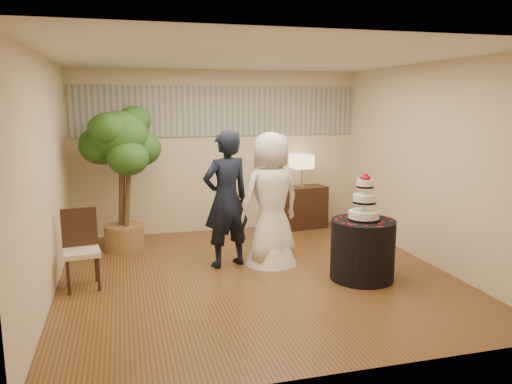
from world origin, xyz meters
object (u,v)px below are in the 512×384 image
object	(u,v)px
wedding_cake	(365,197)
console	(301,207)
cake_table	(362,250)
ficus_tree	(121,178)
side_chair	(81,250)
bride	(271,199)
groom	(226,199)
table_lamp	(302,171)

from	to	relation	value
wedding_cake	console	distance (m)	2.79
cake_table	ficus_tree	bearing A→B (deg)	143.90
wedding_cake	side_chair	bearing A→B (deg)	170.33
bride	cake_table	size ratio (longest dim) A/B	2.28
ficus_tree	side_chair	distance (m)	1.77
cake_table	console	world-z (taller)	cake_table
side_chair	bride	bearing A→B (deg)	-0.13
ficus_tree	side_chair	bearing A→B (deg)	-107.91
groom	console	distance (m)	2.51
groom	bride	xyz separation A→B (m)	(0.63, -0.06, -0.02)
wedding_cake	cake_table	bearing A→B (deg)	0.00
bride	console	bearing A→B (deg)	-137.70
ficus_tree	side_chair	size ratio (longest dim) A/B	2.32
cake_table	table_lamp	xyz separation A→B (m)	(0.15, 2.70, 0.66)
groom	wedding_cake	distance (m)	1.86
console	side_chair	size ratio (longest dim) A/B	0.94
cake_table	wedding_cake	distance (m)	0.69
console	table_lamp	xyz separation A→B (m)	(0.00, 0.00, 0.67)
groom	cake_table	size ratio (longest dim) A/B	2.32
groom	table_lamp	xyz separation A→B (m)	(1.73, 1.72, 0.10)
cake_table	side_chair	xyz separation A→B (m)	(-3.47, 0.59, 0.10)
wedding_cake	side_chair	xyz separation A→B (m)	(-3.47, 0.59, -0.60)
cake_table	console	distance (m)	2.70
console	ficus_tree	xyz separation A→B (m)	(-3.11, -0.54, 0.75)
table_lamp	ficus_tree	bearing A→B (deg)	-170.15
cake_table	ficus_tree	size ratio (longest dim) A/B	0.36
side_chair	groom	bearing A→B (deg)	3.98
bride	cake_table	distance (m)	1.43
bride	wedding_cake	bearing A→B (deg)	120.31
groom	ficus_tree	size ratio (longest dim) A/B	0.84
bride	ficus_tree	world-z (taller)	ficus_tree
wedding_cake	ficus_tree	size ratio (longest dim) A/B	0.27
bride	side_chair	xyz separation A→B (m)	(-2.51, -0.32, -0.45)
groom	side_chair	distance (m)	1.98
wedding_cake	ficus_tree	world-z (taller)	ficus_tree
cake_table	table_lamp	world-z (taller)	table_lamp
groom	bride	world-z (taller)	groom
groom	side_chair	xyz separation A→B (m)	(-1.88, -0.38, -0.46)
cake_table	wedding_cake	xyz separation A→B (m)	(0.00, 0.00, 0.69)
cake_table	side_chair	world-z (taller)	side_chair
cake_table	side_chair	bearing A→B (deg)	170.33
bride	groom	bearing A→B (deg)	-21.26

